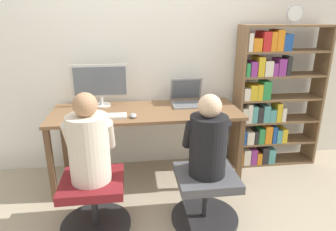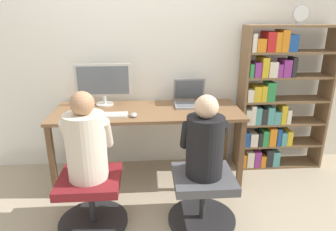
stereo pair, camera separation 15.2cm
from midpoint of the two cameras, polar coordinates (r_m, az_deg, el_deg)
ground_plane at (r=2.97m, az=-4.95°, el=-15.04°), size 14.00×14.00×0.00m
wall_back at (r=3.22m, az=-6.27°, el=12.54°), size 10.00×0.05×2.60m
desk at (r=2.96m, az=-5.64°, el=-0.43°), size 1.83×0.67×0.75m
desktop_monitor at (r=3.10m, az=-14.15°, el=5.85°), size 0.57×0.18×0.42m
laptop at (r=3.11m, az=2.39°, el=3.10°), size 0.33×0.32×0.26m
keyboard at (r=2.80m, az=-13.95°, el=-0.20°), size 0.44×0.14×0.03m
computer_mouse_by_keyboard at (r=2.75m, az=-8.23°, el=-0.02°), size 0.06×0.10×0.03m
office_chair_left at (r=2.55m, az=-15.63°, el=-15.51°), size 0.56×0.56×0.44m
office_chair_right at (r=2.55m, az=5.43°, el=-14.86°), size 0.56×0.56×0.44m
person_at_monitor at (r=2.32m, az=-16.70°, el=-5.16°), size 0.37×0.34×0.69m
person_at_laptop at (r=2.32m, az=5.77°, el=-4.79°), size 0.36×0.32×0.65m
bookshelf at (r=3.41m, az=17.41°, el=2.69°), size 0.94×0.27×1.54m
desk_clock at (r=3.30m, az=21.72°, el=17.55°), size 0.17×0.03×0.19m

